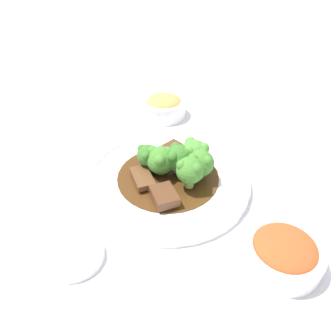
{
  "coord_description": "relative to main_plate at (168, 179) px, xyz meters",
  "views": [
    {
      "loc": [
        -0.21,
        0.38,
        0.38
      ],
      "look_at": [
        0.0,
        0.0,
        0.03
      ],
      "focal_mm": 35.0,
      "sensor_mm": 36.0,
      "label": 1
    }
  ],
  "objects": [
    {
      "name": "ground_plane",
      "position": [
        0.0,
        0.0,
        -0.01
      ],
      "size": [
        4.0,
        4.0,
        0.0
      ],
      "primitive_type": "plane",
      "color": "silver"
    },
    {
      "name": "main_plate",
      "position": [
        0.0,
        0.0,
        0.0
      ],
      "size": [
        0.29,
        0.29,
        0.02
      ],
      "color": "white",
      "rests_on": "ground_plane"
    },
    {
      "name": "beef_strip_0",
      "position": [
        0.03,
        0.03,
        0.01
      ],
      "size": [
        0.06,
        0.06,
        0.01
      ],
      "color": "brown",
      "rests_on": "main_plate"
    },
    {
      "name": "beef_strip_1",
      "position": [
        0.01,
        -0.06,
        0.02
      ],
      "size": [
        0.07,
        0.05,
        0.02
      ],
      "color": "#56331E",
      "rests_on": "main_plate"
    },
    {
      "name": "beef_strip_2",
      "position": [
        -0.02,
        0.06,
        0.02
      ],
      "size": [
        0.06,
        0.06,
        0.02
      ],
      "color": "#56331E",
      "rests_on": "main_plate"
    },
    {
      "name": "beef_strip_3",
      "position": [
        0.03,
        -0.03,
        0.02
      ],
      "size": [
        0.05,
        0.05,
        0.01
      ],
      "color": "#56331E",
      "rests_on": "main_plate"
    },
    {
      "name": "broccoli_floret_0",
      "position": [
        0.01,
        0.0,
        0.04
      ],
      "size": [
        0.05,
        0.05,
        0.05
      ],
      "color": "#8EB756",
      "rests_on": "main_plate"
    },
    {
      "name": "broccoli_floret_1",
      "position": [
        -0.04,
        0.01,
        0.04
      ],
      "size": [
        0.05,
        0.05,
        0.06
      ],
      "color": "#7FA84C",
      "rests_on": "main_plate"
    },
    {
      "name": "broccoli_floret_2",
      "position": [
        -0.03,
        -0.04,
        0.04
      ],
      "size": [
        0.05,
        0.05,
        0.05
      ],
      "color": "#8EB756",
      "rests_on": "main_plate"
    },
    {
      "name": "broccoli_floret_3",
      "position": [
        0.04,
        0.0,
        0.04
      ],
      "size": [
        0.04,
        0.04,
        0.05
      ],
      "color": "#7FA84C",
      "rests_on": "main_plate"
    },
    {
      "name": "broccoli_floret_4",
      "position": [
        -0.05,
        -0.02,
        0.04
      ],
      "size": [
        0.05,
        0.05,
        0.05
      ],
      "color": "#8EB756",
      "rests_on": "main_plate"
    },
    {
      "name": "broccoli_floret_5",
      "position": [
        -0.01,
        -0.02,
        0.04
      ],
      "size": [
        0.05,
        0.05,
        0.05
      ],
      "color": "#8EB756",
      "rests_on": "main_plate"
    },
    {
      "name": "serving_spoon",
      "position": [
        0.06,
        -0.07,
        0.02
      ],
      "size": [
        0.17,
        0.17,
        0.01
      ],
      "color": "silver",
      "rests_on": "main_plate"
    },
    {
      "name": "side_bowl_kimchi",
      "position": [
        -0.22,
        0.07,
        0.01
      ],
      "size": [
        0.11,
        0.11,
        0.04
      ],
      "color": "white",
      "rests_on": "ground_plane"
    },
    {
      "name": "side_bowl_appetizer",
      "position": [
        0.12,
        -0.21,
        0.01
      ],
      "size": [
        0.1,
        0.1,
        0.05
      ],
      "color": "white",
      "rests_on": "ground_plane"
    },
    {
      "name": "sauce_dish",
      "position": [
        0.04,
        0.2,
        -0.0
      ],
      "size": [
        0.08,
        0.08,
        0.01
      ],
      "color": "white",
      "rests_on": "ground_plane"
    },
    {
      "name": "paper_napkin",
      "position": [
        0.2,
        0.06,
        -0.01
      ],
      "size": [
        0.11,
        0.1,
        0.01
      ],
      "color": "silver",
      "rests_on": "ground_plane"
    }
  ]
}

